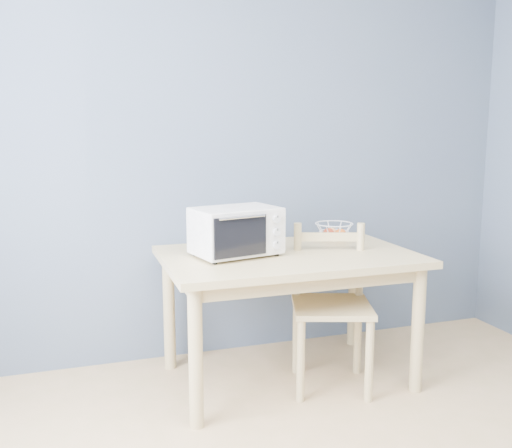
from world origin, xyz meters
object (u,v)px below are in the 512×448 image
object	(u,v)px
fruit_basket	(334,231)
dining_chair	(331,308)
toaster_oven	(233,231)
dining_table	(288,271)

from	to	relation	value
fruit_basket	dining_chair	xyz separation A→B (m)	(-0.20, -0.39, -0.36)
toaster_oven	dining_chair	xyz separation A→B (m)	(0.52, -0.15, -0.44)
toaster_oven	dining_chair	distance (m)	0.70
fruit_basket	dining_chair	size ratio (longest dim) A/B	0.28
dining_chair	fruit_basket	bearing A→B (deg)	81.64
toaster_oven	fruit_basket	world-z (taller)	toaster_oven
dining_table	fruit_basket	size ratio (longest dim) A/B	5.43
toaster_oven	fruit_basket	distance (m)	0.77
fruit_basket	dining_chair	distance (m)	0.57
dining_table	dining_chair	xyz separation A→B (m)	(0.21, -0.13, -0.20)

